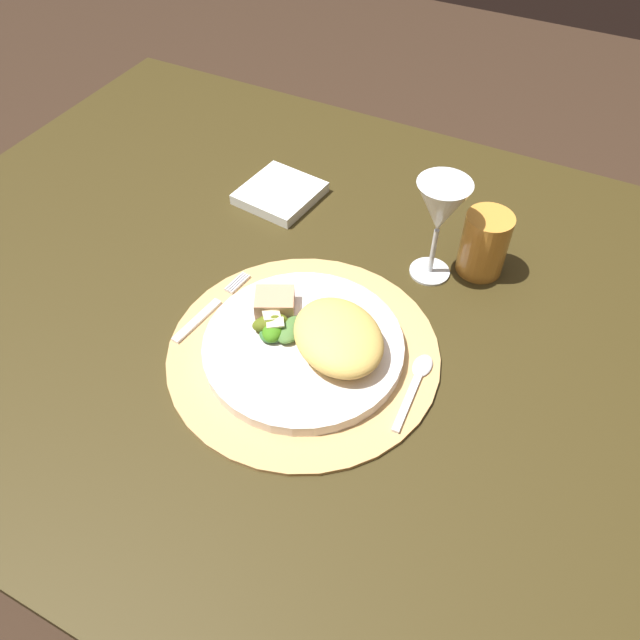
# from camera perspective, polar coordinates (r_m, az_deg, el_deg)

# --- Properties ---
(ground_plane) EXTENTS (6.00, 6.00, 0.00)m
(ground_plane) POSITION_cam_1_polar(r_m,az_deg,el_deg) (1.54, -0.62, -17.06)
(ground_plane) COLOR #362519
(dining_table) EXTENTS (1.41, 1.05, 0.73)m
(dining_table) POSITION_cam_1_polar(r_m,az_deg,el_deg) (1.02, -0.89, -2.36)
(dining_table) COLOR #362C12
(dining_table) RESTS_ON ground
(placemat) EXTENTS (0.38, 0.38, 0.01)m
(placemat) POSITION_cam_1_polar(r_m,az_deg,el_deg) (0.86, -1.51, -2.95)
(placemat) COLOR tan
(placemat) RESTS_ON dining_table
(dinner_plate) EXTENTS (0.28, 0.28, 0.02)m
(dinner_plate) POSITION_cam_1_polar(r_m,az_deg,el_deg) (0.86, -1.53, -2.43)
(dinner_plate) COLOR silver
(dinner_plate) RESTS_ON placemat
(pasta_serving) EXTENTS (0.18, 0.18, 0.05)m
(pasta_serving) POSITION_cam_1_polar(r_m,az_deg,el_deg) (0.82, 1.69, -1.53)
(pasta_serving) COLOR #E9BB5A
(pasta_serving) RESTS_ON dinner_plate
(salad_greens) EXTENTS (0.08, 0.07, 0.02)m
(salad_greens) POSITION_cam_1_polar(r_m,az_deg,el_deg) (0.85, -3.95, -0.75)
(salad_greens) COLOR #397915
(salad_greens) RESTS_ON dinner_plate
(bread_piece) EXTENTS (0.07, 0.07, 0.03)m
(bread_piece) POSITION_cam_1_polar(r_m,az_deg,el_deg) (0.88, -4.17, 1.66)
(bread_piece) COLOR tan
(bread_piece) RESTS_ON dinner_plate
(fork) EXTENTS (0.03, 0.16, 0.00)m
(fork) POSITION_cam_1_polar(r_m,az_deg,el_deg) (0.92, -10.15, 0.93)
(fork) COLOR silver
(fork) RESTS_ON placemat
(spoon) EXTENTS (0.03, 0.13, 0.01)m
(spoon) POSITION_cam_1_polar(r_m,az_deg,el_deg) (0.84, 8.87, -5.33)
(spoon) COLOR silver
(spoon) RESTS_ON placemat
(napkin) EXTENTS (0.14, 0.14, 0.02)m
(napkin) POSITION_cam_1_polar(r_m,az_deg,el_deg) (1.12, -3.67, 11.50)
(napkin) COLOR white
(napkin) RESTS_ON dining_table
(wine_glass) EXTENTS (0.08, 0.08, 0.17)m
(wine_glass) POSITION_cam_1_polar(r_m,az_deg,el_deg) (0.91, 10.97, 9.85)
(wine_glass) COLOR silver
(wine_glass) RESTS_ON dining_table
(amber_tumbler) EXTENTS (0.07, 0.07, 0.10)m
(amber_tumbler) POSITION_cam_1_polar(r_m,az_deg,el_deg) (0.98, 14.80, 6.76)
(amber_tumbler) COLOR gold
(amber_tumbler) RESTS_ON dining_table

